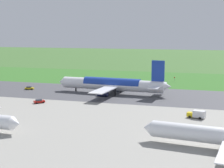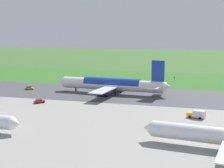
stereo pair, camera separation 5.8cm
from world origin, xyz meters
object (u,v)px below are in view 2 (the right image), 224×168
(no_stopping_sign, at_px, (175,79))
(service_truck_baggage, at_px, (197,114))
(airliner_main, at_px, (113,84))
(service_car_followme, at_px, (39,101))
(service_car_ops, at_px, (29,88))
(traffic_cone_orange, at_px, (168,80))

(no_stopping_sign, bearing_deg, service_truck_baggage, 101.36)
(service_truck_baggage, distance_m, no_stopping_sign, 84.76)
(airliner_main, height_order, service_car_followme, airliner_main)
(service_truck_baggage, bearing_deg, airliner_main, -42.15)
(service_car_followme, relative_size, service_car_ops, 0.96)
(service_truck_baggage, height_order, service_car_ops, service_truck_baggage)
(airliner_main, xyz_separation_m, service_truck_baggage, (-39.11, 35.40, -2.95))
(no_stopping_sign, bearing_deg, airliner_main, 64.82)
(service_truck_baggage, xyz_separation_m, traffic_cone_orange, (20.67, -84.45, -1.13))
(service_car_ops, bearing_deg, traffic_cone_orange, -140.77)
(service_truck_baggage, height_order, service_car_followme, service_truck_baggage)
(service_truck_baggage, relative_size, no_stopping_sign, 2.37)
(service_car_followme, height_order, service_car_ops, same)
(service_truck_baggage, bearing_deg, no_stopping_sign, -78.64)
(service_truck_baggage, bearing_deg, service_car_followme, -6.55)
(airliner_main, height_order, service_truck_baggage, airliner_main)
(service_car_ops, height_order, traffic_cone_orange, service_car_ops)
(service_truck_baggage, xyz_separation_m, service_car_followme, (61.08, -7.01, -0.56))
(no_stopping_sign, relative_size, traffic_cone_orange, 4.74)
(service_car_ops, xyz_separation_m, no_stopping_sign, (-64.71, -48.22, 0.70))
(service_truck_baggage, relative_size, service_car_ops, 1.38)
(service_car_followme, bearing_deg, service_truck_baggage, 173.45)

